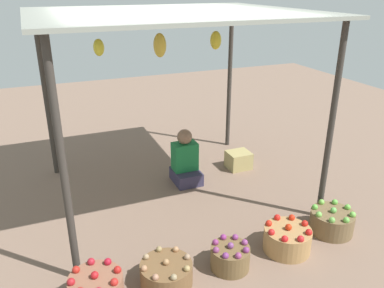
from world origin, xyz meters
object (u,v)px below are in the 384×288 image
(basket_red_tomatoes, at_px, (287,239))
(wooden_crate_near_vendor, at_px, (239,160))
(basket_potatoes, at_px, (166,273))
(vendor_person, at_px, (185,162))
(basket_purple_onions, at_px, (230,257))
(basket_green_apples, at_px, (332,221))

(basket_red_tomatoes, xyz_separation_m, wooden_crate_near_vendor, (0.48, 1.96, -0.00))
(basket_potatoes, bearing_deg, vendor_person, 63.61)
(vendor_person, relative_size, basket_purple_onions, 1.99)
(basket_purple_onions, height_order, basket_green_apples, basket_green_apples)
(basket_green_apples, xyz_separation_m, wooden_crate_near_vendor, (-0.18, 1.87, -0.00))
(vendor_person, height_order, wooden_crate_near_vendor, vendor_person)
(basket_red_tomatoes, height_order, wooden_crate_near_vendor, basket_red_tomatoes)
(basket_potatoes, xyz_separation_m, basket_purple_onions, (0.66, -0.03, 0.01))
(basket_potatoes, distance_m, basket_green_apples, 2.01)
(basket_purple_onions, height_order, basket_red_tomatoes, basket_red_tomatoes)
(vendor_person, relative_size, wooden_crate_near_vendor, 2.28)
(basket_purple_onions, distance_m, wooden_crate_near_vendor, 2.30)
(vendor_person, height_order, basket_potatoes, vendor_person)
(basket_green_apples, bearing_deg, vendor_person, 121.64)
(vendor_person, bearing_deg, basket_green_apples, -58.36)
(vendor_person, relative_size, basket_potatoes, 1.57)
(vendor_person, bearing_deg, basket_purple_onions, -97.88)
(wooden_crate_near_vendor, bearing_deg, basket_red_tomatoes, -103.86)
(basket_red_tomatoes, height_order, basket_green_apples, basket_red_tomatoes)
(basket_purple_onions, distance_m, basket_green_apples, 1.36)
(vendor_person, height_order, basket_purple_onions, vendor_person)
(vendor_person, bearing_deg, wooden_crate_near_vendor, 6.14)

